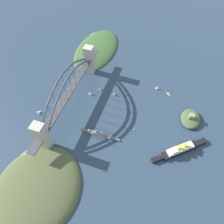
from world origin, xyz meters
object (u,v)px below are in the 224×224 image
at_px(seaplane_taxiing_near_bridge, 39,112).
at_px(small_boat_0, 157,88).
at_px(harbor_arch_bridge, 69,92).
at_px(small_boat_4, 90,93).
at_px(fort_island_mid_harbor, 191,119).
at_px(naval_cruiser, 99,134).
at_px(small_boat_2, 169,94).
at_px(ocean_liner, 180,150).
at_px(small_boat_5, 100,88).
at_px(small_boat_1, 115,94).
at_px(small_boat_3, 134,130).

distance_m(seaplane_taxiing_near_bridge, small_boat_0, 229.43).
distance_m(harbor_arch_bridge, small_boat_4, 48.75).
bearing_deg(fort_island_mid_harbor, small_boat_4, -89.58).
bearing_deg(small_boat_0, naval_cruiser, -27.62).
relative_size(harbor_arch_bridge, fort_island_mid_harbor, 5.75).
height_order(fort_island_mid_harbor, small_boat_2, fort_island_mid_harbor).
height_order(ocean_liner, small_boat_5, ocean_liner).
bearing_deg(small_boat_0, small_boat_2, 73.72).
xyz_separation_m(harbor_arch_bridge, ocean_liner, (33.07, 204.94, -26.92)).
distance_m(seaplane_taxiing_near_bridge, small_boat_2, 246.32).
xyz_separation_m(harbor_arch_bridge, small_boat_0, (-88.56, 143.77, -28.45)).
height_order(ocean_liner, seaplane_taxiing_near_bridge, ocean_liner).
distance_m(harbor_arch_bridge, small_boat_0, 171.24).
xyz_separation_m(ocean_liner, small_boat_1, (-78.54, -135.58, -1.19)).
bearing_deg(seaplane_taxiing_near_bridge, harbor_arch_bridge, 130.09).
bearing_deg(seaplane_taxiing_near_bridge, naval_cruiser, 86.48).
distance_m(small_boat_1, small_boat_5, 31.48).
relative_size(small_boat_0, small_boat_4, 0.85).
bearing_deg(small_boat_4, seaplane_taxiing_near_bridge, -45.04).
xyz_separation_m(small_boat_4, small_boat_5, (-18.49, 13.72, -1.09)).
relative_size(small_boat_2, small_boat_3, 1.30).
bearing_deg(small_boat_4, small_boat_5, 143.41).
height_order(ocean_liner, small_boat_0, ocean_liner).
distance_m(ocean_liner, small_boat_0, 136.15).
height_order(harbor_arch_bridge, small_boat_2, harbor_arch_bridge).
bearing_deg(small_boat_5, ocean_liner, 63.43).
bearing_deg(small_boat_1, harbor_arch_bridge, -56.75).
height_order(naval_cruiser, small_boat_2, naval_cruiser).
bearing_deg(fort_island_mid_harbor, small_boat_2, -136.37).
relative_size(fort_island_mid_harbor, small_boat_1, 5.02).
xyz_separation_m(harbor_arch_bridge, naval_cruiser, (46.69, 73.02, -29.48)).
relative_size(harbor_arch_bridge, small_boat_4, 25.04).
distance_m(seaplane_taxiing_near_bridge, small_boat_4, 100.70).
distance_m(naval_cruiser, seaplane_taxiing_near_bridge, 119.96).
height_order(ocean_liner, small_boat_4, ocean_liner).
bearing_deg(naval_cruiser, seaplane_taxiing_near_bridge, -93.52).
distance_m(small_boat_1, small_boat_4, 46.86).
distance_m(fort_island_mid_harbor, seaplane_taxiing_near_bridge, 270.61).
height_order(harbor_arch_bridge, small_boat_4, harbor_arch_bridge).
height_order(ocean_liner, naval_cruiser, ocean_liner).
bearing_deg(small_boat_5, harbor_arch_bridge, -37.25).
distance_m(naval_cruiser, small_boat_3, 60.19).
bearing_deg(seaplane_taxiing_near_bridge, small_boat_0, 123.87).
height_order(fort_island_mid_harbor, small_boat_3, fort_island_mid_harbor).
height_order(harbor_arch_bridge, seaplane_taxiing_near_bridge, harbor_arch_bridge).
bearing_deg(small_boat_0, small_boat_3, -9.24).
bearing_deg(small_boat_2, small_boat_0, -106.28).
bearing_deg(harbor_arch_bridge, small_boat_1, 123.25).
bearing_deg(seaplane_taxiing_near_bridge, small_boat_4, 134.96).
bearing_deg(small_boat_1, ocean_liner, 59.92).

